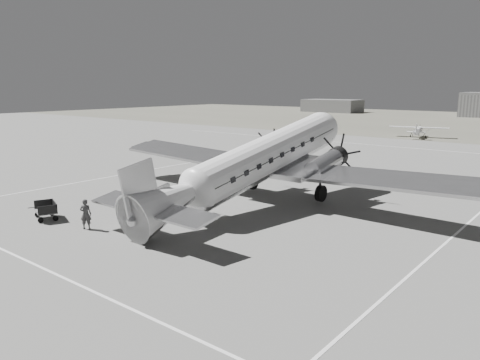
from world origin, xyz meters
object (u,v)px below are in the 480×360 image
ground_crew (86,214)px  ramp_agent (152,206)px  passenger (180,201)px  baggage_cart_near (135,215)px  baggage_cart_far (46,211)px  shed_secondary (332,106)px  light_plane_left (418,132)px  dc3_airliner (258,163)px

ground_crew → ramp_agent: (1.58, 3.75, -0.04)m
ramp_agent → passenger: bearing=-12.7°
baggage_cart_near → baggage_cart_far: size_ratio=0.89×
shed_secondary → ground_crew: 133.71m
light_plane_left → dc3_airliner: bearing=-96.8°
baggage_cart_far → passenger: (5.59, 6.42, 0.26)m
shed_secondary → baggage_cart_far: 132.71m
light_plane_left → ground_crew: light_plane_left is taller
light_plane_left → baggage_cart_far: bearing=-105.6°
light_plane_left → ground_crew: bearing=-102.2°
shed_secondary → light_plane_left: (48.00, -60.77, -1.02)m
baggage_cart_far → dc3_airliner: bearing=73.7°
dc3_airliner → ground_crew: 11.91m
dc3_airliner → light_plane_left: (-6.29, 52.68, -2.10)m
shed_secondary → baggage_cart_near: size_ratio=10.33×
baggage_cart_near → light_plane_left: bearing=57.0°
passenger → dc3_airliner: bearing=-30.3°
baggage_cart_near → ramp_agent: bearing=38.2°
dc3_airliner → baggage_cart_far: bearing=-126.4°
dc3_airliner → shed_secondary: bearing=116.7°
dc3_airliner → ramp_agent: bearing=-113.1°
dc3_airliner → light_plane_left: bearing=97.9°
ramp_agent → passenger: size_ratio=1.08×
dc3_airliner → baggage_cart_near: size_ratio=18.53×
dc3_airliner → light_plane_left: 53.09m
light_plane_left → ramp_agent: bearing=-100.6°
light_plane_left → passenger: (3.32, -57.39, -0.17)m
ground_crew → ramp_agent: size_ratio=1.04×
passenger → baggage_cart_far: bearing=140.9°
shed_secondary → ramp_agent: (51.16, -120.42, -1.12)m
dc3_airliner → baggage_cart_far: size_ratio=16.54×
baggage_cart_far → passenger: bearing=70.2°
shed_secondary → baggage_cart_near: (50.83, -121.57, -1.51)m
dc3_airliner → passenger: size_ratio=19.95×
dc3_airliner → ground_crew: (-4.72, -10.72, -2.16)m
ground_crew → dc3_airliner: bearing=-154.0°
baggage_cart_far → passenger: passenger is taller
baggage_cart_far → ramp_agent: (5.42, 4.16, 0.32)m
baggage_cart_far → ramp_agent: 6.84m
ground_crew → passenger: (1.75, 6.01, -0.10)m
light_plane_left → baggage_cart_near: 60.86m
light_plane_left → ground_crew: 63.42m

